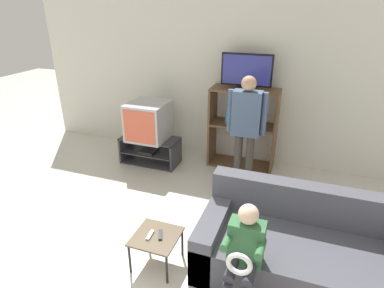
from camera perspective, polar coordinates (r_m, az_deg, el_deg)
wall_back at (r=5.36m, az=3.81°, el=11.14°), size 6.40×0.06×2.60m
tv_stand at (r=5.39m, az=-7.42°, el=-1.14°), size 0.95×0.45×0.44m
television_main at (r=5.19m, az=-7.71°, el=4.12°), size 0.61×0.64×0.60m
media_shelf at (r=5.14m, az=9.00°, el=2.84°), size 1.04×0.44×1.29m
television_flat at (r=4.92m, az=9.67°, el=12.49°), size 0.76×0.20×0.52m
snack_table at (r=3.36m, az=-6.38°, el=-16.42°), size 0.45×0.45×0.35m
remote_control_black at (r=3.32m, az=-5.65°, el=-15.77°), size 0.09×0.15×0.02m
remote_control_white at (r=3.33m, az=-7.47°, el=-15.75°), size 0.05×0.15×0.02m
couch at (r=3.44m, az=19.13°, el=-17.51°), size 1.99×0.96×0.82m
person_standing_adult at (r=4.39m, az=9.59°, el=3.70°), size 0.53×0.20×1.62m
person_seated_child at (r=2.83m, az=9.23°, el=-18.39°), size 0.33×0.43×0.99m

